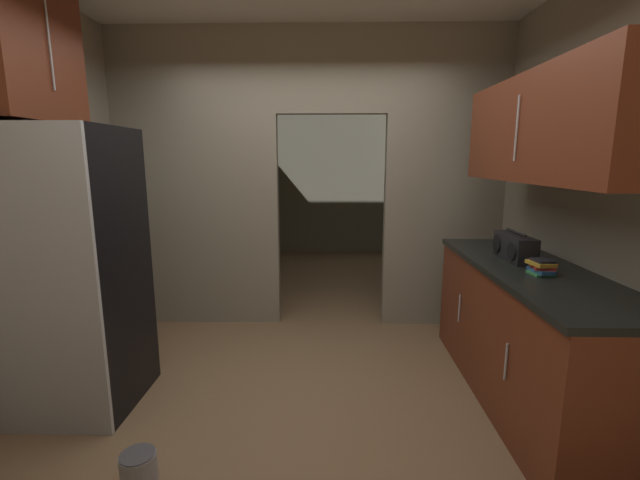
{
  "coord_description": "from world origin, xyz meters",
  "views": [
    {
      "loc": [
        0.21,
        -2.6,
        1.63
      ],
      "look_at": [
        0.14,
        0.44,
        1.05
      ],
      "focal_mm": 23.82,
      "sensor_mm": 36.0,
      "label": 1
    }
  ],
  "objects_px": {
    "boombox": "(515,247)",
    "book_stack": "(542,267)",
    "refrigerator": "(74,272)",
    "paint_can": "(139,471)"
  },
  "relations": [
    {
      "from": "book_stack",
      "to": "paint_can",
      "type": "bearing_deg",
      "value": -162.55
    },
    {
      "from": "refrigerator",
      "to": "boombox",
      "type": "distance_m",
      "value": 2.97
    },
    {
      "from": "refrigerator",
      "to": "book_stack",
      "type": "bearing_deg",
      "value": -1.1
    },
    {
      "from": "boombox",
      "to": "book_stack",
      "type": "height_order",
      "value": "boombox"
    },
    {
      "from": "boombox",
      "to": "paint_can",
      "type": "height_order",
      "value": "boombox"
    },
    {
      "from": "refrigerator",
      "to": "paint_can",
      "type": "bearing_deg",
      "value": -47.5
    },
    {
      "from": "refrigerator",
      "to": "boombox",
      "type": "relative_size",
      "value": 4.24
    },
    {
      "from": "refrigerator",
      "to": "paint_can",
      "type": "relative_size",
      "value": 9.67
    },
    {
      "from": "boombox",
      "to": "book_stack",
      "type": "bearing_deg",
      "value": -89.28
    },
    {
      "from": "refrigerator",
      "to": "boombox",
      "type": "height_order",
      "value": "refrigerator"
    }
  ]
}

